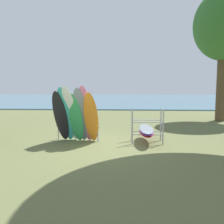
% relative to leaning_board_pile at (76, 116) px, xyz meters
% --- Properties ---
extents(ground_plane, '(80.00, 80.00, 0.00)m').
position_rel_leaning_board_pile_xyz_m(ground_plane, '(0.77, -0.50, -1.00)').
color(ground_plane, '#60663D').
extents(lake_water, '(80.00, 36.00, 0.10)m').
position_rel_leaning_board_pile_xyz_m(lake_water, '(0.77, 29.94, -0.95)').
color(lake_water, '#477084').
rests_on(lake_water, ground).
extents(leaning_board_pile, '(1.79, 1.12, 2.12)m').
position_rel_leaning_board_pile_xyz_m(leaning_board_pile, '(0.00, 0.00, 0.00)').
color(leaning_board_pile, black).
rests_on(leaning_board_pile, ground).
extents(board_storage_rack, '(1.15, 2.11, 1.25)m').
position_rel_leaning_board_pile_xyz_m(board_storage_rack, '(2.60, 0.17, -0.53)').
color(board_storage_rack, '#9EA0A5').
rests_on(board_storage_rack, ground).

